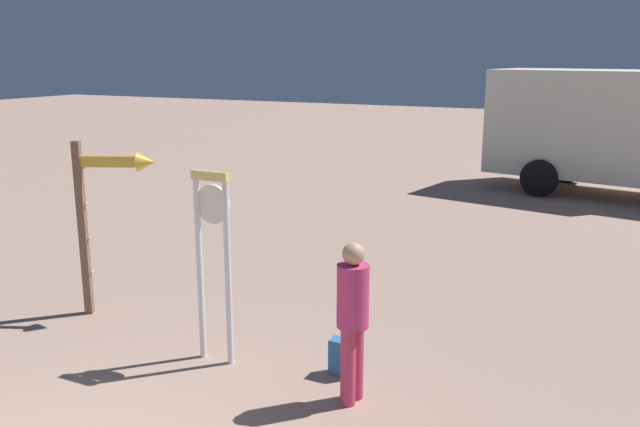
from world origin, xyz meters
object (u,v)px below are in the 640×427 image
at_px(person_near_clock, 353,315).
at_px(box_truck_near, 609,129).
at_px(backpack, 343,357).
at_px(standing_clock, 213,246).
at_px(arrow_sign, 107,199).

bearing_deg(person_near_clock, box_truck_near, 82.53).
bearing_deg(box_truck_near, person_near_clock, -97.47).
height_order(person_near_clock, backpack, person_near_clock).
relative_size(standing_clock, arrow_sign, 0.94).
distance_m(arrow_sign, person_near_clock, 3.95).
bearing_deg(person_near_clock, backpack, 123.02).
bearing_deg(backpack, standing_clock, -168.43).
relative_size(arrow_sign, person_near_clock, 1.40).
distance_m(arrow_sign, box_truck_near, 12.55).
height_order(arrow_sign, backpack, arrow_sign).
bearing_deg(standing_clock, backpack, 11.57).
relative_size(standing_clock, backpack, 5.43).
distance_m(arrow_sign, backpack, 3.77).
relative_size(arrow_sign, box_truck_near, 0.36).
bearing_deg(standing_clock, box_truck_near, 74.28).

